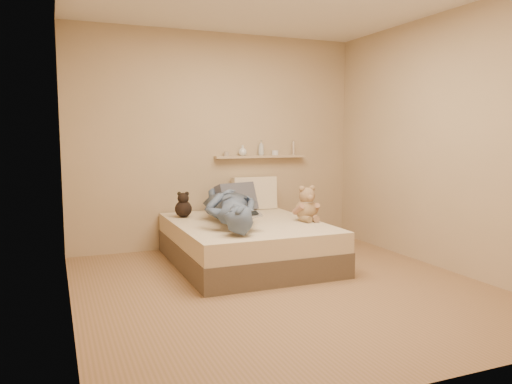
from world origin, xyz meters
name	(u,v)px	position (x,y,z in m)	size (l,w,h in m)	color
room	(284,143)	(0.00, 0.00, 1.30)	(3.80, 3.80, 3.80)	#936A4C
bed	(246,243)	(0.00, 0.93, 0.22)	(1.50, 1.90, 0.45)	brown
game_console	(253,214)	(-0.14, 0.37, 0.62)	(0.21, 0.15, 0.07)	#ADB0B4
teddy_bear	(307,206)	(0.63, 0.75, 0.61)	(0.32, 0.30, 0.39)	#9F7B57
dark_plush	(183,206)	(-0.55, 1.47, 0.58)	(0.19, 0.19, 0.29)	black
pillow_cream	(254,193)	(0.43, 1.76, 0.65)	(0.55, 0.16, 0.40)	beige
pillow_grey	(237,198)	(0.14, 1.62, 0.62)	(0.50, 0.14, 0.34)	#555867
person	(230,206)	(-0.20, 0.89, 0.63)	(0.56, 1.54, 0.37)	#4A5A75
wall_shelf	(261,157)	(0.55, 1.84, 1.10)	(1.20, 0.12, 0.03)	tan
shelf_bottles	(256,150)	(0.48, 1.84, 1.18)	(0.97, 0.13, 0.19)	#BAAD9F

